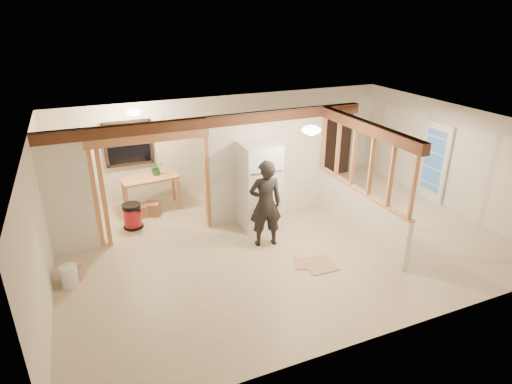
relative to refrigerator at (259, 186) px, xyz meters
name	(u,v)px	position (x,y,z in m)	size (l,w,h in m)	color
floor	(282,239)	(0.20, -0.75, -0.97)	(9.00, 6.50, 0.01)	#C8B695
ceiling	(285,124)	(0.20, -0.75, 1.53)	(9.00, 6.50, 0.01)	white
wall_back	(229,142)	(0.20, 2.50, 0.28)	(9.00, 0.01, 2.50)	silver
wall_front	(387,266)	(0.20, -4.00, 0.28)	(9.00, 0.01, 2.50)	silver
wall_left	(39,225)	(-4.30, -0.75, 0.28)	(0.01, 6.50, 2.50)	silver
wall_right	(451,157)	(4.70, -0.75, 0.28)	(0.01, 6.50, 2.50)	silver
partition_left_stub	(67,194)	(-3.85, 0.45, 0.28)	(0.90, 0.12, 2.50)	white
partition_center	(268,165)	(0.40, 0.45, 0.28)	(2.80, 0.12, 2.50)	white
doorway_frame	(154,188)	(-2.20, 0.45, 0.13)	(2.46, 0.14, 2.20)	tan
header_beam_back	(216,121)	(-0.80, 0.45, 1.41)	(7.00, 0.18, 0.22)	brown
header_beam_right	(366,127)	(1.80, -1.15, 1.41)	(0.18, 3.30, 0.22)	brown
pony_wall	(357,212)	(1.80, -1.15, -0.47)	(0.12, 3.20, 1.00)	white
stud_partition	(362,161)	(1.80, -1.15, 0.69)	(0.14, 3.20, 1.32)	tan
window_back	(128,143)	(-2.40, 2.42, 0.58)	(1.12, 0.10, 1.10)	black
french_door	(434,162)	(4.62, -0.35, 0.03)	(0.12, 0.86, 2.00)	white
ceiling_dome_main	(311,130)	(0.50, -1.25, 1.51)	(0.36, 0.36, 0.16)	#FFEABF
ceiling_dome_util	(134,112)	(-2.30, 1.55, 1.51)	(0.32, 0.32, 0.14)	#FFEABF
hanging_bulb	(165,131)	(-1.80, 0.85, 1.21)	(0.07, 0.07, 0.07)	#FFD88C
refrigerator	(259,186)	(0.00, 0.00, 0.00)	(0.80, 0.77, 1.93)	white
woman	(265,204)	(-0.22, -0.81, -0.04)	(0.67, 0.44, 1.85)	black
work_table	(151,193)	(-2.06, 1.84, -0.55)	(1.33, 0.67, 0.84)	tan
potted_plant	(156,168)	(-1.88, 1.92, 0.05)	(0.33, 0.28, 0.36)	#2B521E
shop_vac	(132,216)	(-2.65, 1.01, -0.68)	(0.44, 0.44, 0.58)	maroon
bookshelf	(335,143)	(3.39, 2.28, -0.06)	(0.91, 0.30, 1.82)	black
bucket	(69,276)	(-4.00, -0.79, -0.78)	(0.30, 0.30, 0.38)	silver
box_util_a	(139,211)	(-2.44, 1.51, -0.82)	(0.35, 0.30, 0.30)	#A36F4F
box_util_b	(153,209)	(-2.12, 1.50, -0.81)	(0.33, 0.33, 0.31)	#A36F4F
box_front	(72,275)	(-3.96, -0.67, -0.84)	(0.31, 0.25, 0.25)	#A36F4F
floor_panel_near	(320,265)	(0.41, -1.99, -0.96)	(0.56, 0.56, 0.02)	tan
floor_panel_far	(308,263)	(0.24, -1.84, -0.96)	(0.54, 0.43, 0.02)	tan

